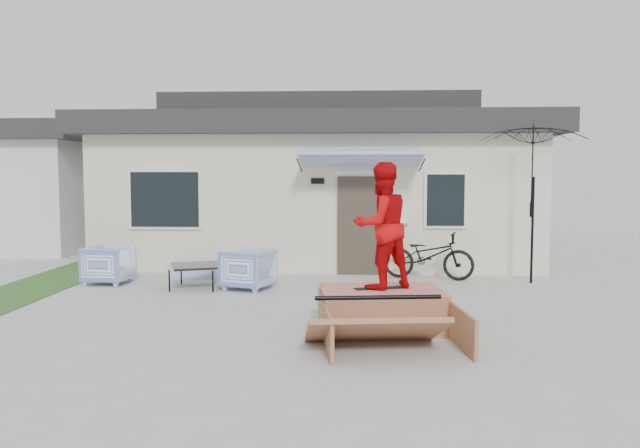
# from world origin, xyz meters

# --- Properties ---
(ground) EXTENTS (90.00, 90.00, 0.00)m
(ground) POSITION_xyz_m (0.00, 0.00, 0.00)
(ground) COLOR #A9A9A9
(ground) RESTS_ON ground
(grass_strip) EXTENTS (1.40, 8.00, 0.01)m
(grass_strip) POSITION_xyz_m (-5.20, 2.00, 0.00)
(grass_strip) COLOR #2B5723
(grass_strip) RESTS_ON ground
(house) EXTENTS (10.80, 8.49, 4.10)m
(house) POSITION_xyz_m (0.00, 7.99, 1.94)
(house) COLOR beige
(house) RESTS_ON ground
(loveseat) EXTENTS (1.40, 0.51, 0.54)m
(loveseat) POSITION_xyz_m (-2.25, 3.90, 0.27)
(loveseat) COLOR #4A6DB9
(loveseat) RESTS_ON ground
(armchair_left) EXTENTS (0.83, 0.88, 0.83)m
(armchair_left) POSITION_xyz_m (-3.92, 3.03, 0.42)
(armchair_left) COLOR #4A6DB9
(armchair_left) RESTS_ON ground
(armchair_right) EXTENTS (1.00, 1.03, 0.84)m
(armchair_right) POSITION_xyz_m (-1.10, 2.61, 0.42)
(armchair_right) COLOR #4A6DB9
(armchair_right) RESTS_ON ground
(coffee_table) EXTENTS (1.16, 1.16, 0.45)m
(coffee_table) POSITION_xyz_m (-2.09, 2.67, 0.22)
(coffee_table) COLOR black
(coffee_table) RESTS_ON ground
(bicycle) EXTENTS (1.96, 1.09, 1.19)m
(bicycle) POSITION_xyz_m (2.40, 3.96, 0.59)
(bicycle) COLOR black
(bicycle) RESTS_ON ground
(patio_umbrella) EXTENTS (2.52, 2.42, 2.20)m
(patio_umbrella) POSITION_xyz_m (4.39, 3.61, 1.75)
(patio_umbrella) COLOR black
(patio_umbrella) RESTS_ON ground
(skate_ramp) EXTENTS (1.93, 2.41, 0.56)m
(skate_ramp) POSITION_xyz_m (1.28, -0.34, 0.28)
(skate_ramp) COLOR #8E5A3B
(skate_ramp) RESTS_ON ground
(skateboard) EXTENTS (0.79, 0.42, 0.05)m
(skateboard) POSITION_xyz_m (1.28, -0.28, 0.58)
(skateboard) COLOR black
(skateboard) RESTS_ON skate_ramp
(skater) EXTENTS (1.08, 1.01, 1.76)m
(skater) POSITION_xyz_m (1.28, -0.28, 1.48)
(skater) COLOR #C0070A
(skater) RESTS_ON skateboard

